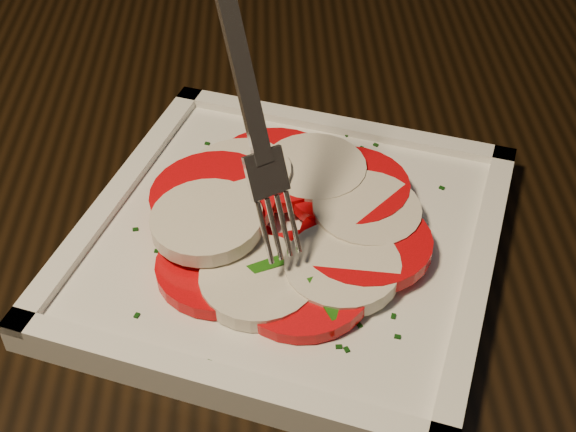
% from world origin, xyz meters
% --- Properties ---
extents(table, '(1.29, 0.94, 0.75)m').
position_xyz_m(table, '(-0.05, -0.01, 0.65)').
color(table, black).
rests_on(table, ground).
extents(chair, '(0.47, 0.47, 0.93)m').
position_xyz_m(chair, '(0.07, 0.79, 0.53)').
color(chair, black).
rests_on(chair, ground).
extents(plate, '(0.30, 0.30, 0.01)m').
position_xyz_m(plate, '(-0.12, 0.03, 0.76)').
color(plate, white).
rests_on(plate, table).
extents(caprese_salad, '(0.20, 0.21, 0.03)m').
position_xyz_m(caprese_salad, '(-0.12, 0.03, 0.78)').
color(caprese_salad, red).
rests_on(caprese_salad, plate).
extents(fork, '(0.08, 0.09, 0.19)m').
position_xyz_m(fork, '(-0.15, 0.03, 0.88)').
color(fork, white).
rests_on(fork, caprese_salad).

